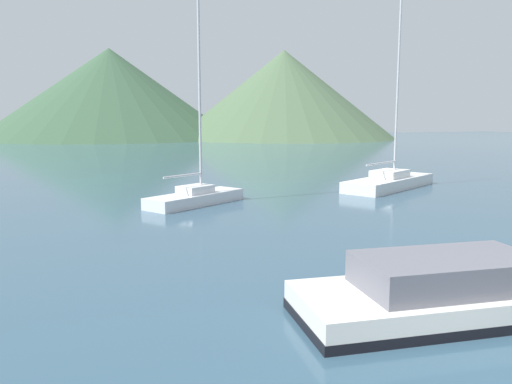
{
  "coord_description": "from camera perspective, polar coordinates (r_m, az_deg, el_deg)",
  "views": [
    {
      "loc": [
        -6.31,
        -3.51,
        3.96
      ],
      "look_at": [
        0.4,
        14.0,
        1.2
      ],
      "focal_mm": 35.0,
      "sensor_mm": 36.0,
      "label": 1
    }
  ],
  "objects": [
    {
      "name": "sailboat_inner",
      "position": [
        29.63,
        15.02,
        1.28
      ],
      "size": [
        7.54,
        5.37,
        10.83
      ],
      "rotation": [
        0.0,
        0.0,
        0.49
      ],
      "color": "white",
      "rests_on": "ground_plane"
    },
    {
      "name": "hill_central",
      "position": [
        106.79,
        -16.3,
        10.73
      ],
      "size": [
        50.81,
        50.81,
        17.96
      ],
      "color": "#38563D",
      "rests_on": "ground_plane"
    },
    {
      "name": "hill_east",
      "position": [
        102.42,
        3.21,
        11.04
      ],
      "size": [
        44.41,
        44.41,
        17.51
      ],
      "color": "#4C6647",
      "rests_on": "ground_plane"
    },
    {
      "name": "sailboat_middle",
      "position": [
        23.39,
        -6.93,
        -0.23
      ],
      "size": [
        5.19,
        3.97,
        10.91
      ],
      "rotation": [
        0.0,
        0.0,
        0.54
      ],
      "color": "silver",
      "rests_on": "ground_plane"
    }
  ]
}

